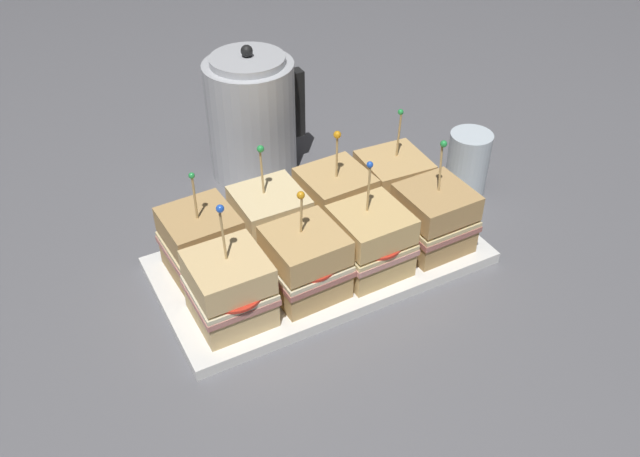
# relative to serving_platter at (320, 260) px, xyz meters

# --- Properties ---
(ground_plane) EXTENTS (6.00, 6.00, 0.00)m
(ground_plane) POSITION_rel_serving_platter_xyz_m (0.00, 0.00, -0.01)
(ground_plane) COLOR slate
(serving_platter) EXTENTS (0.49, 0.25, 0.02)m
(serving_platter) POSITION_rel_serving_platter_xyz_m (0.00, 0.00, 0.00)
(serving_platter) COLOR white
(serving_platter) RESTS_ON ground_plane
(sandwich_front_far_left) EXTENTS (0.10, 0.11, 0.18)m
(sandwich_front_far_left) POSITION_rel_serving_platter_xyz_m (-0.16, -0.05, 0.06)
(sandwich_front_far_left) COLOR #DBB77A
(sandwich_front_far_left) RESTS_ON serving_platter
(sandwich_front_center_left) EXTENTS (0.11, 0.11, 0.17)m
(sandwich_front_center_left) POSITION_rel_serving_platter_xyz_m (-0.05, -0.05, 0.06)
(sandwich_front_center_left) COLOR tan
(sandwich_front_center_left) RESTS_ON serving_platter
(sandwich_front_center_right) EXTENTS (0.10, 0.11, 0.18)m
(sandwich_front_center_right) POSITION_rel_serving_platter_xyz_m (0.05, -0.06, 0.06)
(sandwich_front_center_right) COLOR tan
(sandwich_front_center_right) RESTS_ON serving_platter
(sandwich_front_far_right) EXTENTS (0.10, 0.10, 0.18)m
(sandwich_front_far_right) POSITION_rel_serving_platter_xyz_m (0.16, -0.06, 0.06)
(sandwich_front_far_right) COLOR tan
(sandwich_front_far_right) RESTS_ON serving_platter
(sandwich_back_far_left) EXTENTS (0.11, 0.11, 0.17)m
(sandwich_back_far_left) POSITION_rel_serving_platter_xyz_m (-0.16, 0.05, 0.06)
(sandwich_back_far_left) COLOR tan
(sandwich_back_far_left) RESTS_ON serving_platter
(sandwich_back_center_left) EXTENTS (0.10, 0.10, 0.18)m
(sandwich_back_center_left) POSITION_rel_serving_platter_xyz_m (-0.06, 0.05, 0.06)
(sandwich_back_center_left) COLOR beige
(sandwich_back_center_left) RESTS_ON serving_platter
(sandwich_back_center_right) EXTENTS (0.11, 0.11, 0.18)m
(sandwich_back_center_right) POSITION_rel_serving_platter_xyz_m (0.05, 0.05, 0.06)
(sandwich_back_center_right) COLOR tan
(sandwich_back_center_right) RESTS_ON serving_platter
(sandwich_back_far_right) EXTENTS (0.11, 0.11, 0.18)m
(sandwich_back_far_right) POSITION_rel_serving_platter_xyz_m (0.16, 0.05, 0.06)
(sandwich_back_far_right) COLOR tan
(sandwich_back_far_right) RESTS_ON serving_platter
(kettle_steel) EXTENTS (0.18, 0.15, 0.24)m
(kettle_steel) POSITION_rel_serving_platter_xyz_m (0.02, 0.29, 0.10)
(kettle_steel) COLOR #B7BABF
(kettle_steel) RESTS_ON ground_plane
(drinking_glass) EXTENTS (0.07, 0.07, 0.11)m
(drinking_glass) POSITION_rel_serving_platter_xyz_m (0.32, 0.06, 0.05)
(drinking_glass) COLOR silver
(drinking_glass) RESTS_ON ground_plane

